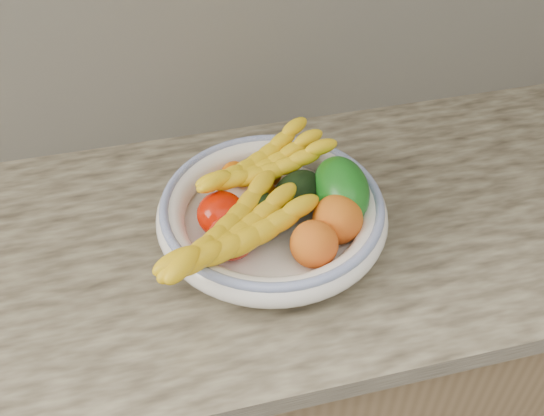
{
  "coord_description": "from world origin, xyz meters",
  "views": [
    {
      "loc": [
        -0.18,
        0.95,
        1.66
      ],
      "look_at": [
        0.0,
        1.66,
        0.96
      ],
      "focal_mm": 40.0,
      "sensor_mm": 36.0,
      "label": 1
    }
  ],
  "objects_px": {
    "banana_bunch_back": "(263,169)",
    "banana_bunch_front": "(234,238)",
    "fruit_bowl": "(272,213)",
    "green_mango": "(341,189)"
  },
  "relations": [
    {
      "from": "green_mango",
      "to": "banana_bunch_back",
      "type": "xyz_separation_m",
      "value": [
        -0.12,
        0.07,
        0.01
      ]
    },
    {
      "from": "green_mango",
      "to": "fruit_bowl",
      "type": "bearing_deg",
      "value": -179.87
    },
    {
      "from": "fruit_bowl",
      "to": "green_mango",
      "type": "xyz_separation_m",
      "value": [
        0.12,
        -0.0,
        0.03
      ]
    },
    {
      "from": "fruit_bowl",
      "to": "banana_bunch_back",
      "type": "relative_size",
      "value": 1.42
    },
    {
      "from": "banana_bunch_front",
      "to": "fruit_bowl",
      "type": "bearing_deg",
      "value": 8.05
    },
    {
      "from": "banana_bunch_front",
      "to": "green_mango",
      "type": "bearing_deg",
      "value": -14.83
    },
    {
      "from": "banana_bunch_back",
      "to": "banana_bunch_front",
      "type": "relative_size",
      "value": 0.88
    },
    {
      "from": "banana_bunch_back",
      "to": "banana_bunch_front",
      "type": "height_order",
      "value": "banana_bunch_back"
    },
    {
      "from": "fruit_bowl",
      "to": "banana_bunch_front",
      "type": "xyz_separation_m",
      "value": [
        -0.08,
        -0.07,
        0.03
      ]
    },
    {
      "from": "green_mango",
      "to": "banana_bunch_back",
      "type": "height_order",
      "value": "green_mango"
    }
  ]
}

